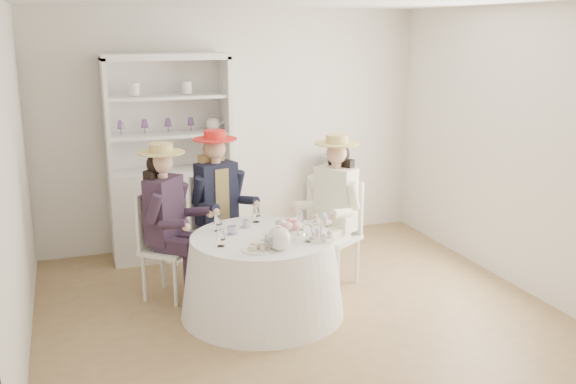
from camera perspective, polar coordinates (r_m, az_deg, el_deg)
name	(u,v)px	position (r m, az deg, el deg)	size (l,w,h in m)	color
ground	(292,304)	(6.01, 0.32, -9.97)	(4.50, 4.50, 0.00)	olive
ceiling	(292,0)	(5.48, 0.36, 16.69)	(4.50, 4.50, 0.00)	white
wall_back	(234,129)	(7.48, -4.85, 5.64)	(4.50, 4.50, 0.00)	silver
wall_front	(406,226)	(3.83, 10.48, -2.99)	(4.50, 4.50, 0.00)	silver
wall_left	(13,181)	(5.30, -23.24, 0.90)	(4.50, 4.50, 0.00)	silver
wall_right	(507,146)	(6.68, 18.87, 3.88)	(4.50, 4.50, 0.00)	silver
tea_table	(262,275)	(5.73, -2.30, -7.38)	(1.45, 1.45, 0.72)	white
hutch	(171,186)	(7.17, -10.38, 0.51)	(1.38, 0.67, 2.22)	silver
side_table	(331,209)	(7.82, 3.89, -1.50)	(0.44, 0.44, 0.69)	silver
hatbox	(332,169)	(7.70, 3.95, 2.10)	(0.32, 0.32, 0.32)	black
guest_left	(167,213)	(5.99, -10.74, -1.82)	(0.63, 0.62, 1.48)	silver
guest_mid	(218,196)	(6.39, -6.27, -0.39)	(0.57, 0.62, 1.52)	silver
guest_right	(334,202)	(6.22, 4.13, -0.88)	(0.64, 0.60, 1.50)	silver
spare_chair	(177,231)	(6.67, -9.87, -3.39)	(0.51, 0.51, 0.87)	silver
teacup_a	(232,231)	(5.65, -4.97, -3.45)	(0.09, 0.09, 0.07)	white
teacup_b	(245,224)	(5.84, -3.81, -2.87)	(0.07, 0.07, 0.06)	white
teacup_c	(280,226)	(5.79, -0.75, -3.00)	(0.08, 0.08, 0.06)	white
flower_bowl	(285,232)	(5.63, -0.28, -3.57)	(0.20, 0.20, 0.05)	white
flower_arrangement	(288,226)	(5.56, 0.01, -3.08)	(0.19, 0.19, 0.07)	pink
table_teapot	(279,239)	(5.25, -0.79, -4.16)	(0.28, 0.20, 0.21)	white
sandwich_plate	(258,248)	(5.26, -2.69, -5.02)	(0.27, 0.27, 0.06)	white
cupcake_stand	(321,231)	(5.49, 2.96, -3.45)	(0.24, 0.24, 0.22)	white
stemware_set	(262,228)	(5.58, -2.34, -3.21)	(0.88, 0.92, 0.15)	white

